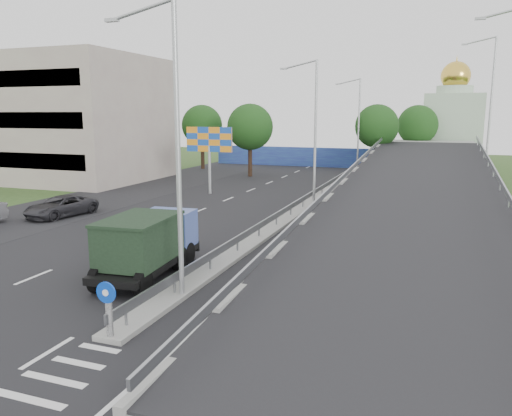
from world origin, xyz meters
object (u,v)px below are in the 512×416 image
at_px(sign_bollard, 108,309).
at_px(lamp_post_far, 357,121).
at_px(billboard, 209,143).
at_px(dump_truck, 148,242).
at_px(lamp_post_near, 173,136).
at_px(lamp_post_mid, 313,124).
at_px(church, 452,124).
at_px(parked_car_c, 61,206).

xyz_separation_m(sign_bollard, lamp_post_far, (0.11, 43.83, 4.77)).
bearing_deg(sign_bollard, billboard, 109.21).
bearing_deg(billboard, dump_truck, -71.38).
xyz_separation_m(lamp_post_near, lamp_post_mid, (0.00, 20.00, 0.00)).
height_order(lamp_post_near, dump_truck, lamp_post_near).
relative_size(lamp_post_mid, church, 0.73).
relative_size(lamp_post_far, dump_truck, 1.66).
distance_m(lamp_post_near, parked_car_c, 18.26).
height_order(dump_truck, parked_car_c, dump_truck).
height_order(lamp_post_far, billboard, lamp_post_far).
height_order(lamp_post_far, dump_truck, lamp_post_far).
height_order(church, parked_car_c, church).
height_order(sign_bollard, lamp_post_mid, lamp_post_mid).
bearing_deg(lamp_post_mid, parked_car_c, -145.57).
bearing_deg(sign_bollard, church, 80.19).
relative_size(sign_bollard, billboard, 0.30).
bearing_deg(billboard, church, 59.30).
distance_m(sign_bollard, dump_truck, 6.12).
distance_m(church, parked_car_c, 50.13).
distance_m(lamp_post_near, church, 54.90).
xyz_separation_m(dump_truck, parked_car_c, (-11.87, 8.41, -0.77)).
xyz_separation_m(lamp_post_near, billboard, (-9.11, 22.00, -1.62)).
relative_size(lamp_post_far, parked_car_c, 2.10).
relative_size(church, dump_truck, 2.28).
distance_m(lamp_post_near, lamp_post_far, 40.00).
relative_size(church, parked_car_c, 2.87).
height_order(church, billboard, church).
bearing_deg(dump_truck, lamp_post_mid, 77.93).
distance_m(lamp_post_far, billboard, 20.24).
height_order(lamp_post_near, lamp_post_mid, same).
xyz_separation_m(sign_bollard, billboard, (-9.00, 25.83, 3.15)).
relative_size(lamp_post_mid, parked_car_c, 2.10).
height_order(billboard, parked_car_c, billboard).
bearing_deg(billboard, sign_bollard, -70.79).
bearing_deg(sign_bollard, dump_truck, 111.26).
height_order(sign_bollard, dump_truck, dump_truck).
relative_size(lamp_post_near, church, 0.73).
relative_size(lamp_post_near, billboard, 1.83).
distance_m(sign_bollard, lamp_post_near, 6.12).
xyz_separation_m(sign_bollard, lamp_post_near, (0.11, 3.83, 4.77)).
xyz_separation_m(sign_bollard, lamp_post_mid, (0.11, 23.83, 4.77)).
bearing_deg(church, billboard, -120.70).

